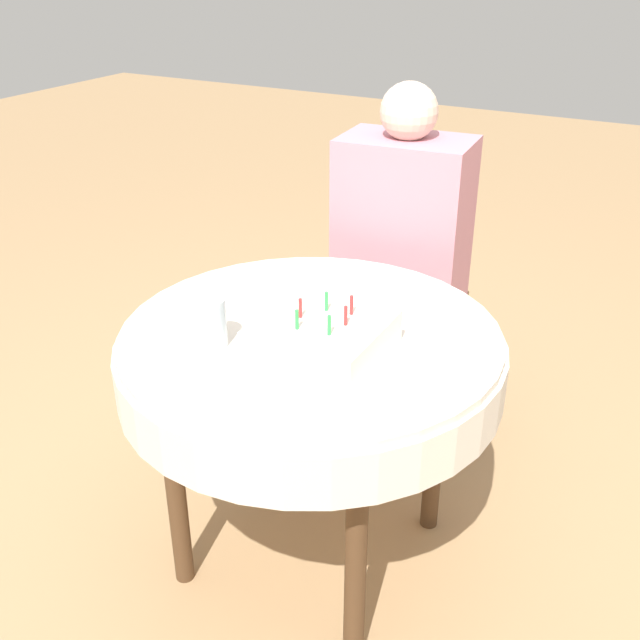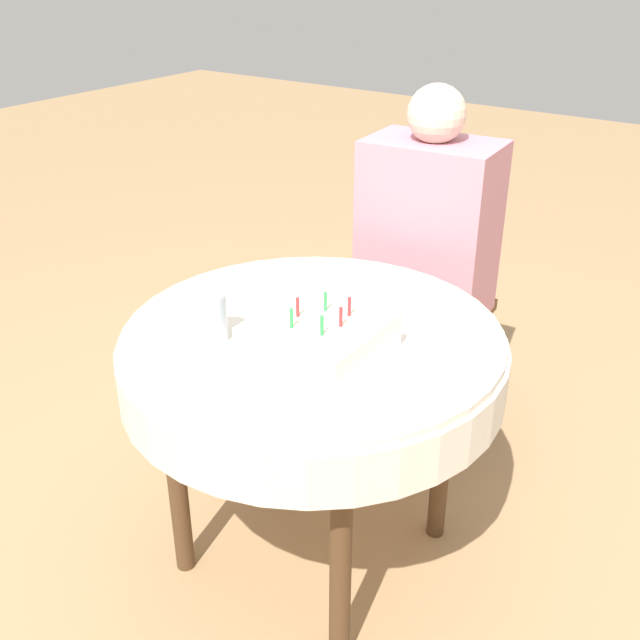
% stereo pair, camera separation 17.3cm
% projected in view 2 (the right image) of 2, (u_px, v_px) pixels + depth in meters
% --- Properties ---
extents(ground_plane, '(12.00, 12.00, 0.00)m').
position_uv_depth(ground_plane, '(314.00, 548.00, 2.12)').
color(ground_plane, '#A37F56').
extents(dining_table, '(0.94, 0.94, 0.70)m').
position_uv_depth(dining_table, '(313.00, 362.00, 1.84)').
color(dining_table, silver).
rests_on(dining_table, ground_plane).
extents(chair, '(0.41, 0.41, 0.86)m').
position_uv_depth(chair, '(431.00, 296.00, 2.50)').
color(chair, brown).
rests_on(chair, ground_plane).
extents(person, '(0.42, 0.37, 1.17)m').
position_uv_depth(person, '(426.00, 239.00, 2.33)').
color(person, beige).
rests_on(person, ground_plane).
extents(napkin, '(0.32, 0.32, 0.00)m').
position_uv_depth(napkin, '(319.00, 354.00, 1.69)').
color(napkin, white).
rests_on(napkin, dining_table).
extents(birthday_cake, '(0.27, 0.27, 0.13)m').
position_uv_depth(birthday_cake, '(319.00, 338.00, 1.67)').
color(birthday_cake, white).
rests_on(birthday_cake, dining_table).
extents(drinking_glass, '(0.07, 0.07, 0.12)m').
position_uv_depth(drinking_glass, '(212.00, 317.00, 1.73)').
color(drinking_glass, silver).
rests_on(drinking_glass, dining_table).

